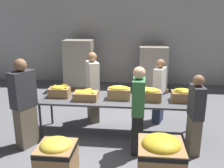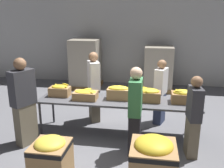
# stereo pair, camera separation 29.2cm
# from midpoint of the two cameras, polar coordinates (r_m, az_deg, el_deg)

# --- Properties ---
(ground_plane) EXTENTS (30.00, 30.00, 0.00)m
(ground_plane) POSITION_cam_midpoint_polar(r_m,az_deg,el_deg) (5.61, 2.89, -11.30)
(ground_plane) COLOR slate
(wall_back) EXTENTS (16.00, 0.08, 4.00)m
(wall_back) POSITION_cam_midpoint_polar(r_m,az_deg,el_deg) (9.21, 6.13, 12.33)
(wall_back) COLOR #B7B7B2
(wall_back) RESTS_ON ground_plane
(sorting_table) EXTENTS (3.36, 0.81, 0.79)m
(sorting_table) POSITION_cam_midpoint_polar(r_m,az_deg,el_deg) (5.31, 3.00, -4.09)
(sorting_table) COLOR #4C4C51
(sorting_table) RESTS_ON ground_plane
(banana_box_0) EXTENTS (0.44, 0.29, 0.27)m
(banana_box_0) POSITION_cam_midpoint_polar(r_m,az_deg,el_deg) (5.58, -10.38, -1.42)
(banana_box_0) COLOR #A37A4C
(banana_box_0) RESTS_ON sorting_table
(banana_box_1) EXTENTS (0.50, 0.35, 0.22)m
(banana_box_1) POSITION_cam_midpoint_polar(r_m,az_deg,el_deg) (5.30, -4.51, -2.42)
(banana_box_1) COLOR #A37A4C
(banana_box_1) RESTS_ON sorting_table
(banana_box_2) EXTENTS (0.48, 0.27, 0.30)m
(banana_box_2) POSITION_cam_midpoint_polar(r_m,az_deg,el_deg) (5.28, 3.13, -1.92)
(banana_box_2) COLOR #A37A4C
(banana_box_2) RESTS_ON sorting_table
(banana_box_3) EXTENTS (0.48, 0.32, 0.29)m
(banana_box_3) POSITION_cam_midpoint_polar(r_m,az_deg,el_deg) (5.23, 9.97, -2.41)
(banana_box_3) COLOR olive
(banana_box_3) RESTS_ON sorting_table
(banana_box_4) EXTENTS (0.45, 0.32, 0.28)m
(banana_box_4) POSITION_cam_midpoint_polar(r_m,az_deg,el_deg) (5.32, 17.36, -2.69)
(banana_box_4) COLOR olive
(banana_box_4) RESTS_ON sorting_table
(volunteer_0) EXTENTS (0.33, 0.46, 1.54)m
(volunteer_0) POSITION_cam_midpoint_polar(r_m,az_deg,el_deg) (6.00, 12.38, -1.87)
(volunteer_0) COLOR #2D3856
(volunteer_0) RESTS_ON ground_plane
(volunteer_1) EXTENTS (0.39, 0.51, 1.70)m
(volunteer_1) POSITION_cam_midpoint_polar(r_m,az_deg,el_deg) (5.99, -2.75, -0.77)
(volunteer_1) COLOR #6B604C
(volunteer_1) RESTS_ON ground_plane
(volunteer_2) EXTENTS (0.24, 0.42, 1.52)m
(volunteer_2) POSITION_cam_midpoint_polar(r_m,az_deg,el_deg) (4.79, 19.81, -7.21)
(volunteer_2) COLOR #6B604C
(volunteer_2) RESTS_ON ground_plane
(volunteer_3) EXTENTS (0.23, 0.45, 1.66)m
(volunteer_3) POSITION_cam_midpoint_polar(r_m,az_deg,el_deg) (4.61, 7.15, -6.35)
(volunteer_3) COLOR black
(volunteer_3) RESTS_ON ground_plane
(volunteer_4) EXTENTS (0.42, 0.53, 1.76)m
(volunteer_4) POSITION_cam_midpoint_polar(r_m,az_deg,el_deg) (5.12, -17.98, -4.09)
(volunteer_4) COLOR #6B604C
(volunteer_4) RESTS_ON ground_plane
(donation_bin_0) EXTENTS (0.57, 0.57, 0.73)m
(donation_bin_0) POSITION_cam_midpoint_polar(r_m,az_deg,el_deg) (4.14, -11.76, -16.13)
(donation_bin_0) COLOR #A37A4C
(donation_bin_0) RESTS_ON ground_plane
(donation_bin_1) EXTENTS (0.66, 0.66, 0.86)m
(donation_bin_1) POSITION_cam_midpoint_polar(r_m,az_deg,el_deg) (3.88, 11.55, -17.30)
(donation_bin_1) COLOR #A37A4C
(donation_bin_1) RESTS_ON ground_plane
(pallet_stack_0) EXTENTS (1.05, 1.05, 1.70)m
(pallet_stack_0) POSITION_cam_midpoint_polar(r_m,az_deg,el_deg) (8.83, -5.12, 4.59)
(pallet_stack_0) COLOR olive
(pallet_stack_0) RESTS_ON ground_plane
(pallet_stack_1) EXTENTS (0.91, 0.91, 1.39)m
(pallet_stack_1) POSITION_cam_midpoint_polar(r_m,az_deg,el_deg) (8.75, 11.71, 3.19)
(pallet_stack_1) COLOR olive
(pallet_stack_1) RESTS_ON ground_plane
(pallet_stack_2) EXTENTS (1.02, 1.02, 1.49)m
(pallet_stack_2) POSITION_cam_midpoint_polar(r_m,az_deg,el_deg) (8.67, 11.49, 3.45)
(pallet_stack_2) COLOR olive
(pallet_stack_2) RESTS_ON ground_plane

